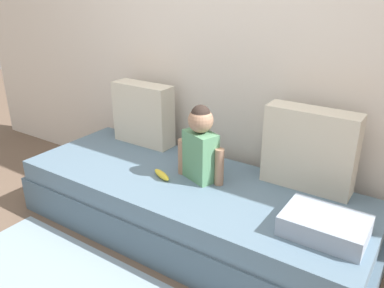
% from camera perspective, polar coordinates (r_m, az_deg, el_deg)
% --- Properties ---
extents(ground_plane, '(12.00, 12.00, 0.00)m').
position_cam_1_polar(ground_plane, '(2.67, -0.44, -12.69)').
color(ground_plane, brown).
extents(back_wall, '(5.51, 0.10, 2.28)m').
position_cam_1_polar(back_wall, '(2.69, 6.36, 13.85)').
color(back_wall, silver).
rests_on(back_wall, ground).
extents(couch, '(2.31, 0.85, 0.39)m').
position_cam_1_polar(couch, '(2.56, -0.46, -9.17)').
color(couch, '#495F70').
rests_on(couch, ground).
extents(throw_pillow_left, '(0.48, 0.16, 0.46)m').
position_cam_1_polar(throw_pillow_left, '(2.97, -7.12, 4.38)').
color(throw_pillow_left, beige).
rests_on(throw_pillow_left, couch).
extents(throw_pillow_right, '(0.53, 0.16, 0.49)m').
position_cam_1_polar(throw_pillow_right, '(2.39, 16.79, -0.76)').
color(throw_pillow_right, beige).
rests_on(throw_pillow_right, couch).
extents(toddler, '(0.33, 0.20, 0.48)m').
position_cam_1_polar(toddler, '(2.38, 1.24, 0.02)').
color(toddler, '#568E66').
rests_on(toddler, couch).
extents(banana, '(0.17, 0.11, 0.04)m').
position_cam_1_polar(banana, '(2.49, -4.45, -4.49)').
color(banana, yellow).
rests_on(banana, couch).
extents(folded_blanket, '(0.40, 0.28, 0.10)m').
position_cam_1_polar(folded_blanket, '(2.05, 18.80, -11.20)').
color(folded_blanket, '#8E9EB2').
rests_on(folded_blanket, couch).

